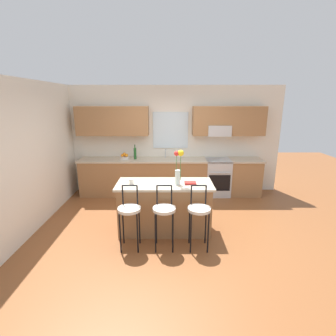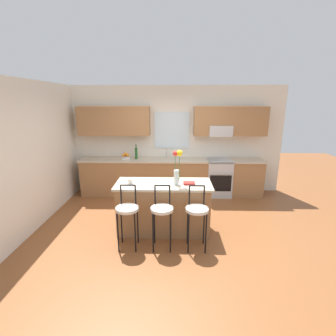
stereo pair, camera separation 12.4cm
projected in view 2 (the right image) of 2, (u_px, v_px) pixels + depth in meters
ground_plane at (170, 225)px, 4.82m from camera, size 14.00×14.00×0.00m
wall_left at (39, 153)px, 4.82m from camera, size 0.12×4.60×2.70m
back_wall_assembly at (173, 134)px, 6.34m from camera, size 5.60×0.50×2.70m
counter_run at (171, 176)px, 6.34m from camera, size 4.56×0.64×0.92m
sink_faucet at (167, 152)px, 6.33m from camera, size 0.02×0.13×0.23m
oven_range at (218, 177)px, 6.29m from camera, size 0.60×0.64×0.92m
kitchen_island at (164, 207)px, 4.53m from camera, size 1.70×0.71×0.92m
bar_stool_near at (127, 211)px, 3.95m from camera, size 0.36×0.36×1.04m
bar_stool_middle at (162, 212)px, 3.94m from camera, size 0.36×0.36×1.04m
bar_stool_far at (197, 212)px, 3.92m from camera, size 0.36×0.36×1.04m
flower_vase at (177, 166)px, 4.25m from camera, size 0.17×0.11×0.61m
mug_ceramic at (130, 181)px, 4.38m from camera, size 0.08×0.08×0.09m
cookbook at (189, 183)px, 4.36m from camera, size 0.20×0.15×0.03m
fruit_bowl_oranges at (126, 157)px, 6.24m from camera, size 0.24×0.24×0.16m
bottle_olive_oil at (136, 153)px, 6.20m from camera, size 0.06×0.06×0.36m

